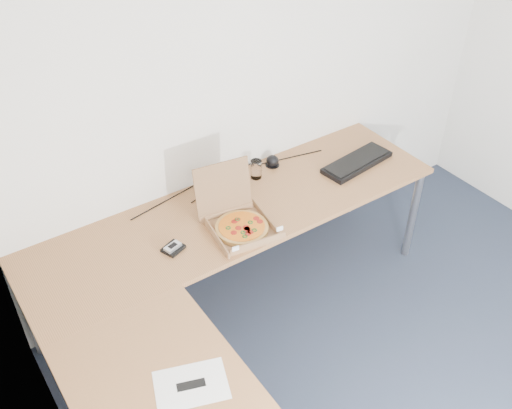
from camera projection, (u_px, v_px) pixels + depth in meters
desk at (229, 279)px, 2.94m from camera, size 2.50×2.20×0.73m
pizza_box at (240, 223)px, 3.19m from camera, size 0.32×0.38×0.33m
drinking_glass at (256, 169)px, 3.56m from camera, size 0.07×0.07×0.12m
keyboard at (357, 162)px, 3.70m from camera, size 0.51×0.23×0.03m
wallet at (173, 248)px, 3.07m from camera, size 0.13×0.12×0.02m
phone at (173, 247)px, 3.05m from camera, size 0.10×0.07×0.02m
paper_sheet at (191, 385)px, 2.42m from camera, size 0.35×0.30×0.00m
dome_speaker at (273, 160)px, 3.68m from camera, size 0.09×0.09×0.08m
cable_bundle at (226, 180)px, 3.57m from camera, size 0.65×0.13×0.01m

